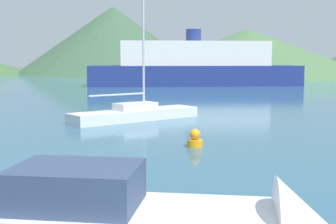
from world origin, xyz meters
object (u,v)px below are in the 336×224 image
motorboat_near (145,223)px  sailboat_inner (135,112)px  ferry_distant (193,66)px  buoy_marker (195,139)px

motorboat_near → sailboat_inner: sailboat_inner is taller
motorboat_near → ferry_distant: size_ratio=0.28×
motorboat_near → ferry_distant: (4.72, 53.21, 2.08)m
motorboat_near → sailboat_inner: (-1.08, 17.73, 0.02)m
sailboat_inner → ferry_distant: bearing=43.7°
motorboat_near → buoy_marker: (1.64, 9.63, -0.13)m
motorboat_near → sailboat_inner: bearing=102.4°
ferry_distant → motorboat_near: bearing=-99.1°
ferry_distant → buoy_marker: ferry_distant is taller
sailboat_inner → ferry_distant: (5.80, 35.48, 2.06)m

